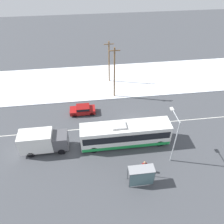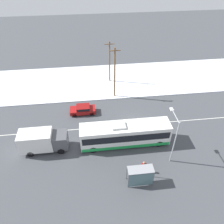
{
  "view_description": "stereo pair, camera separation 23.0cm",
  "coord_description": "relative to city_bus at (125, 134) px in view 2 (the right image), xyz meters",
  "views": [
    {
      "loc": [
        -6.38,
        -23.8,
        22.49
      ],
      "look_at": [
        -3.12,
        1.73,
        1.4
      ],
      "focal_mm": 35.0,
      "sensor_mm": 36.0,
      "label": 1
    },
    {
      "loc": [
        -6.15,
        -23.82,
        22.49
      ],
      "look_at": [
        -3.12,
        1.73,
        1.4
      ],
      "focal_mm": 35.0,
      "sensor_mm": 36.0,
      "label": 2
    }
  ],
  "objects": [
    {
      "name": "pedestrian_at_stop",
      "position": [
        1.46,
        -4.87,
        -0.58
      ],
      "size": [
        0.65,
        0.29,
        1.8
      ],
      "color": "#23232D",
      "rests_on": "ground_plane"
    },
    {
      "name": "lane_marking_center",
      "position": [
        1.98,
        3.49,
        -1.68
      ],
      "size": [
        60.0,
        0.12,
        0.0
      ],
      "color": "silver",
      "rests_on": "ground_plane"
    },
    {
      "name": "box_truck",
      "position": [
        -10.83,
        0.14,
        0.01
      ],
      "size": [
        6.1,
        2.3,
        3.1
      ],
      "color": "silver",
      "rests_on": "ground_plane"
    },
    {
      "name": "sedan_car",
      "position": [
        -5.6,
        7.23,
        -0.93
      ],
      "size": [
        4.0,
        1.8,
        1.38
      ],
      "rotation": [
        0.0,
        0.0,
        3.14
      ],
      "color": "maroon",
      "rests_on": "ground_plane"
    },
    {
      "name": "utility_pole_snowlot",
      "position": [
        -0.26,
        16.48,
        2.51
      ],
      "size": [
        1.8,
        0.24,
        8.01
      ],
      "color": "brown",
      "rests_on": "ground_plane"
    },
    {
      "name": "utility_pole_roadside",
      "position": [
        0.02,
        11.27,
        3.04
      ],
      "size": [
        1.8,
        0.24,
        9.06
      ],
      "color": "brown",
      "rests_on": "ground_plane"
    },
    {
      "name": "ground_plane",
      "position": [
        1.98,
        3.49,
        -1.69
      ],
      "size": [
        120.0,
        120.0,
        0.0
      ],
      "primitive_type": "plane",
      "color": "#424449"
    },
    {
      "name": "city_bus",
      "position": [
        0.0,
        0.0,
        0.0
      ],
      "size": [
        11.93,
        2.57,
        3.45
      ],
      "color": "white",
      "rests_on": "ground_plane"
    },
    {
      "name": "snow_lot",
      "position": [
        1.98,
        16.73,
        -1.63
      ],
      "size": [
        80.0,
        12.68,
        0.12
      ],
      "color": "silver",
      "rests_on": "ground_plane"
    },
    {
      "name": "streetlamp",
      "position": [
        5.23,
        -3.07,
        2.58
      ],
      "size": [
        0.36,
        2.95,
        6.58
      ],
      "color": "#9EA3A8",
      "rests_on": "ground_plane"
    },
    {
      "name": "bus_shelter",
      "position": [
        0.7,
        -6.51,
        -0.01
      ],
      "size": [
        2.91,
        1.2,
        2.4
      ],
      "color": "gray",
      "rests_on": "ground_plane"
    }
  ]
}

